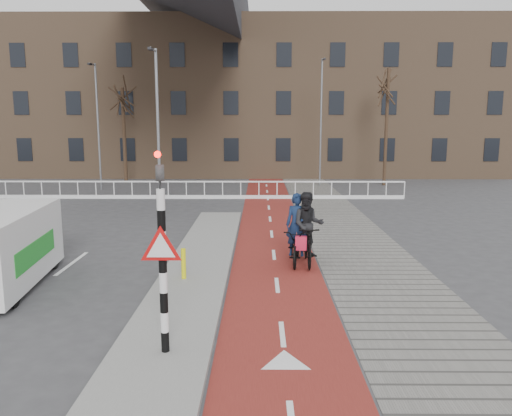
{
  "coord_description": "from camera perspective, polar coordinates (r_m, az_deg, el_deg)",
  "views": [
    {
      "loc": [
        1.06,
        -10.22,
        4.06
      ],
      "look_at": [
        0.94,
        5.0,
        1.5
      ],
      "focal_mm": 35.0,
      "sensor_mm": 36.0,
      "label": 1
    }
  ],
  "objects": [
    {
      "name": "ground",
      "position": [
        11.05,
        -5.19,
        -12.06
      ],
      "size": [
        120.0,
        120.0,
        0.0
      ],
      "primitive_type": "plane",
      "color": "#38383A",
      "rests_on": "ground"
    },
    {
      "name": "bike_lane",
      "position": [
        20.63,
        1.67,
        -1.79
      ],
      "size": [
        2.5,
        60.0,
        0.01
      ],
      "primitive_type": "cube",
      "color": "maroon",
      "rests_on": "ground"
    },
    {
      "name": "sidewalk",
      "position": [
        20.87,
        9.38,
        -1.78
      ],
      "size": [
        3.0,
        60.0,
        0.01
      ],
      "primitive_type": "cube",
      "color": "slate",
      "rests_on": "ground"
    },
    {
      "name": "curb_island",
      "position": [
        14.87,
        -6.39,
        -6.11
      ],
      "size": [
        1.8,
        16.0,
        0.12
      ],
      "primitive_type": "cube",
      "color": "gray",
      "rests_on": "ground"
    },
    {
      "name": "traffic_signal",
      "position": [
        8.62,
        -10.69,
        -4.52
      ],
      "size": [
        0.8,
        0.8,
        3.68
      ],
      "color": "black",
      "rests_on": "curb_island"
    },
    {
      "name": "bollard",
      "position": [
        13.04,
        -8.28,
        -6.31
      ],
      "size": [
        0.12,
        0.12,
        0.79
      ],
      "primitive_type": "cylinder",
      "color": "yellow",
      "rests_on": "curb_island"
    },
    {
      "name": "cyclist_near",
      "position": [
        14.69,
        4.72,
        -3.68
      ],
      "size": [
        0.96,
        2.09,
        2.08
      ],
      "rotation": [
        0.0,
        0.0,
        -0.13
      ],
      "color": "black",
      "rests_on": "bike_lane"
    },
    {
      "name": "cyclist_far",
      "position": [
        14.55,
        5.94,
        -3.08
      ],
      "size": [
        0.93,
        2.02,
        2.14
      ],
      "rotation": [
        0.0,
        0.0,
        -0.01
      ],
      "color": "black",
      "rests_on": "bike_lane"
    },
    {
      "name": "van",
      "position": [
        14.03,
        -27.23,
        -4.06
      ],
      "size": [
        2.28,
        4.65,
        1.93
      ],
      "rotation": [
        0.0,
        0.0,
        0.11
      ],
      "color": "silver",
      "rests_on": "ground"
    },
    {
      "name": "railing",
      "position": [
        28.14,
        -11.99,
        1.67
      ],
      "size": [
        28.0,
        0.1,
        0.99
      ],
      "color": "silver",
      "rests_on": "ground"
    },
    {
      "name": "townhouse_row",
      "position": [
        42.58,
        -5.18,
        14.57
      ],
      "size": [
        46.0,
        10.0,
        15.9
      ],
      "color": "#7F6047",
      "rests_on": "ground"
    },
    {
      "name": "tree_mid",
      "position": [
        36.28,
        -14.83,
        7.99
      ],
      "size": [
        0.25,
        0.25,
        6.54
      ],
      "primitive_type": "cylinder",
      "color": "black",
      "rests_on": "ground"
    },
    {
      "name": "tree_right",
      "position": [
        34.58,
        14.67,
        8.87
      ],
      "size": [
        0.22,
        0.22,
        7.67
      ],
      "primitive_type": "cylinder",
      "color": "black",
      "rests_on": "ground"
    },
    {
      "name": "streetlight_near",
      "position": [
        22.05,
        -11.11,
        8.15
      ],
      "size": [
        0.12,
        0.12,
        7.18
      ],
      "primitive_type": "cylinder",
      "color": "slate",
      "rests_on": "ground"
    },
    {
      "name": "streetlight_left",
      "position": [
        32.68,
        -17.58,
        8.74
      ],
      "size": [
        0.12,
        0.12,
        7.69
      ],
      "primitive_type": "cylinder",
      "color": "slate",
      "rests_on": "ground"
    },
    {
      "name": "streetlight_right",
      "position": [
        33.5,
        7.43,
        9.57
      ],
      "size": [
        0.12,
        0.12,
        8.23
      ],
      "primitive_type": "cylinder",
      "color": "slate",
      "rests_on": "ground"
    }
  ]
}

